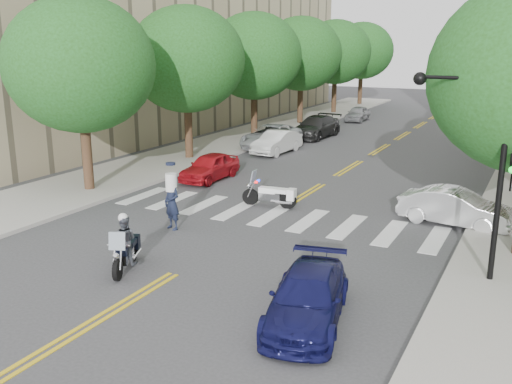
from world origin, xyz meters
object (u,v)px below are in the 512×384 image
Objects in this scene: convertible at (456,208)px; sedan_blue at (307,298)px; motorcycle_parked at (274,195)px; officer_standing at (172,203)px; motorcycle_police at (125,244)px.

convertible reaches higher than sedan_blue.
sedan_blue is (-1.98, -9.36, -0.06)m from convertible.
motorcycle_parked is at bearing 107.73° from sedan_blue.
motorcycle_parked reaches higher than sedan_blue.
sedan_blue is (6.94, -4.25, -0.38)m from officer_standing.
motorcycle_police reaches higher than convertible.
motorcycle_police is 1.04× the size of officer_standing.
officer_standing reaches higher than motorcycle_police.
officer_standing is 10.29m from convertible.
officer_standing is (-2.03, -4.15, 0.47)m from motorcycle_parked.
motorcycle_parked is 9.73m from sedan_blue.
motorcycle_police is at bearing 145.08° from convertible.
convertible is 0.97× the size of sedan_blue.
motorcycle_parked is at bearing 82.35° from officer_standing.
sedan_blue is (6.01, -0.57, -0.17)m from motorcycle_police.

